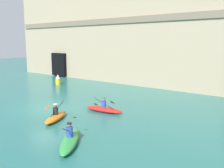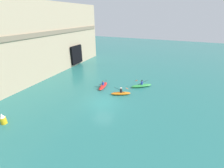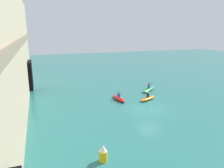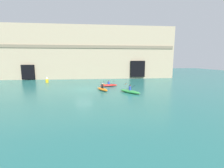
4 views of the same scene
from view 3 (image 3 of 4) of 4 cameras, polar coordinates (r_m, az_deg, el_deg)
name	(u,v)px [view 3 (image 3 of 4)]	position (r m, az deg, el deg)	size (l,w,h in m)	color
ground_plane	(149,109)	(25.35, 9.68, -6.47)	(120.00, 120.00, 0.00)	#28706B
kayak_red	(119,98)	(28.04, 1.79, -3.72)	(3.16, 1.18, 1.10)	red
kayak_green	(149,89)	(32.50, 9.56, -1.37)	(2.76, 3.24, 1.27)	green
kayak_orange	(148,98)	(28.36, 9.30, -3.67)	(1.92, 2.85, 1.19)	orange
marker_buoy	(103,154)	(15.70, -2.33, -17.69)	(0.58, 0.58, 1.25)	yellow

